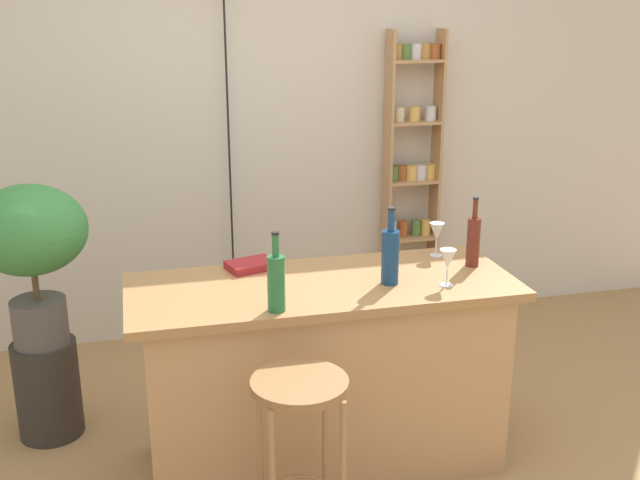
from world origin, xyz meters
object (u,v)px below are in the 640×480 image
at_px(wine_glass_center, 437,232).
at_px(bottle_olive_oil, 276,281).
at_px(plant_stool, 48,389).
at_px(wine_glass_left, 448,260).
at_px(bar_stool, 300,424).
at_px(potted_plant, 30,242).
at_px(bottle_spirits_clear, 390,255).
at_px(spice_shelf, 412,176).
at_px(cookbook, 251,265).
at_px(bottle_soda_blue, 473,240).

bearing_deg(wine_glass_center, bottle_olive_oil, -151.12).
xyz_separation_m(plant_stool, wine_glass_left, (1.76, -0.72, 0.76)).
xyz_separation_m(bar_stool, potted_plant, (-1.02, 1.12, 0.45)).
bearing_deg(plant_stool, wine_glass_left, -22.12).
bearing_deg(potted_plant, bottle_spirits_clear, -22.41).
relative_size(spice_shelf, bottle_spirits_clear, 5.54).
relative_size(spice_shelf, bottle_olive_oil, 5.79).
height_order(plant_stool, wine_glass_left, wine_glass_left).
bearing_deg(cookbook, potted_plant, 147.14).
height_order(bar_stool, wine_glass_left, wine_glass_left).
bearing_deg(potted_plant, wine_glass_center, -10.00).
height_order(bar_stool, bottle_soda_blue, bottle_soda_blue).
relative_size(bottle_olive_oil, wine_glass_center, 2.00).
xyz_separation_m(potted_plant, wine_glass_center, (1.87, -0.33, 0.00)).
distance_m(potted_plant, bottle_soda_blue, 2.04).
height_order(bar_stool, bottle_spirits_clear, bottle_spirits_clear).
bearing_deg(bottle_spirits_clear, plant_stool, 157.59).
bearing_deg(bottle_spirits_clear, wine_glass_center, 41.74).
relative_size(bottle_soda_blue, wine_glass_center, 2.00).
relative_size(potted_plant, bottle_soda_blue, 2.38).
bearing_deg(wine_glass_left, wine_glass_center, 74.37).
height_order(spice_shelf, bottle_spirits_clear, spice_shelf).
relative_size(bar_stool, bottle_spirits_clear, 2.16).
xyz_separation_m(plant_stool, bottle_olive_oil, (1.00, -0.81, 0.77)).
height_order(plant_stool, bottle_olive_oil, bottle_olive_oil).
relative_size(plant_stool, bottle_soda_blue, 1.49).
bearing_deg(bottle_soda_blue, cookbook, 168.47).
bearing_deg(plant_stool, cookbook, -17.05).
relative_size(bottle_soda_blue, wine_glass_left, 2.00).
distance_m(bar_stool, bottle_spirits_clear, 0.85).
height_order(spice_shelf, cookbook, spice_shelf).
height_order(bottle_spirits_clear, wine_glass_center, bottle_spirits_clear).
distance_m(potted_plant, bottle_olive_oil, 1.29).
relative_size(wine_glass_left, cookbook, 0.78).
xyz_separation_m(plant_stool, bottle_spirits_clear, (1.53, -0.63, 0.77)).
relative_size(bottle_spirits_clear, wine_glass_left, 2.09).
height_order(bottle_spirits_clear, cookbook, bottle_spirits_clear).
bearing_deg(bottle_soda_blue, potted_plant, 165.71).
distance_m(plant_stool, bottle_spirits_clear, 1.83).
distance_m(bar_stool, spice_shelf, 2.43).
height_order(spice_shelf, bottle_soda_blue, spice_shelf).
distance_m(bottle_olive_oil, cookbook, 0.52).
height_order(potted_plant, bottle_olive_oil, potted_plant).
distance_m(bottle_soda_blue, wine_glass_center, 0.21).
height_order(bar_stool, bottle_olive_oil, bottle_olive_oil).
height_order(bar_stool, plant_stool, bar_stool).
bearing_deg(bar_stool, plant_stool, 132.23).
distance_m(potted_plant, cookbook, 1.03).
bearing_deg(cookbook, bottle_olive_oil, -103.40).
relative_size(potted_plant, bottle_spirits_clear, 2.28).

